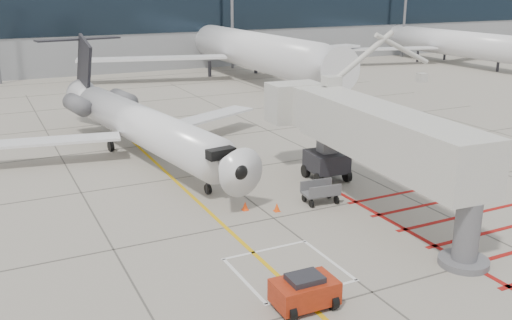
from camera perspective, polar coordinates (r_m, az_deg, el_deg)
name	(u,v)px	position (r m, az deg, el deg)	size (l,w,h in m)	color
ground_plane	(316,250)	(25.53, 6.03, -8.96)	(260.00, 260.00, 0.00)	gray
regional_jet	(155,110)	(36.56, -10.06, 4.95)	(21.98, 27.71, 7.26)	white
jet_bridge	(384,145)	(28.87, 12.69, 1.45)	(8.50, 17.95, 7.18)	beige
pushback_tug	(305,290)	(21.09, 4.88, -12.86)	(2.29, 1.43, 1.34)	#A2270F
baggage_cart	(320,192)	(30.61, 6.46, -3.23)	(1.87, 1.18, 1.18)	#525357
ground_power_unit	(450,177)	(33.59, 18.82, -1.65)	(2.27, 1.32, 1.79)	silver
cone_nose	(245,206)	(29.58, -1.09, -4.61)	(0.33, 0.33, 0.46)	#FE410D
cone_side	(277,207)	(29.45, 2.10, -4.73)	(0.32, 0.32, 0.45)	#FA490D
terminal_building	(130,13)	(92.15, -12.47, 14.15)	(180.00, 28.00, 14.00)	gray
terminal_glass_band	(157,10)	(78.57, -9.91, 14.57)	(180.00, 0.10, 6.00)	black
bg_aircraft_c	(240,24)	(71.96, -1.63, 13.43)	(39.21, 43.57, 13.07)	silver
bg_aircraft_d	(443,25)	(90.87, 18.17, 12.68)	(32.52, 36.13, 10.84)	silver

